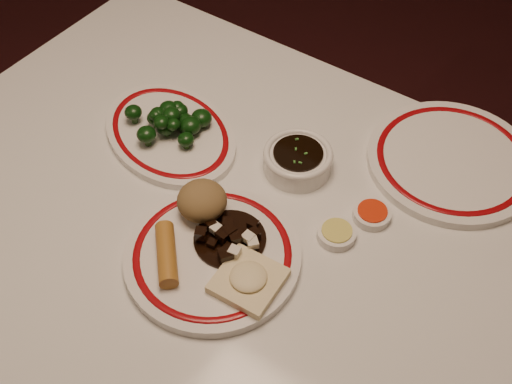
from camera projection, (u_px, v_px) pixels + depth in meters
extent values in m
cube|color=silver|center=(224.00, 223.00, 1.09)|extent=(1.20, 0.90, 0.04)
cylinder|color=black|center=(157.00, 127.00, 1.78)|extent=(0.06, 0.06, 0.71)
cylinder|color=white|center=(213.00, 256.00, 1.01)|extent=(0.36, 0.36, 0.02)
torus|color=maroon|center=(212.00, 253.00, 1.01)|extent=(0.31, 0.31, 0.00)
ellipsoid|color=olive|center=(202.00, 201.00, 1.04)|extent=(0.08, 0.08, 0.06)
cylinder|color=#B3792C|center=(167.00, 254.00, 0.99)|extent=(0.10, 0.10, 0.03)
cube|color=beige|center=(248.00, 281.00, 0.96)|extent=(0.10, 0.10, 0.02)
ellipsoid|color=beige|center=(248.00, 277.00, 0.96)|extent=(0.06, 0.06, 0.02)
cylinder|color=black|center=(230.00, 239.00, 1.02)|extent=(0.12, 0.12, 0.00)
cube|color=black|center=(212.00, 244.00, 1.01)|extent=(0.02, 0.02, 0.01)
cube|color=black|center=(230.00, 236.00, 1.01)|extent=(0.02, 0.02, 0.01)
cube|color=black|center=(228.00, 250.00, 1.00)|extent=(0.02, 0.02, 0.02)
cube|color=black|center=(226.00, 234.00, 1.01)|extent=(0.02, 0.02, 0.02)
cube|color=black|center=(254.00, 234.00, 1.01)|extent=(0.02, 0.02, 0.02)
cube|color=black|center=(239.00, 237.00, 1.01)|extent=(0.02, 0.02, 0.02)
cube|color=black|center=(211.00, 224.00, 1.02)|extent=(0.02, 0.02, 0.02)
cube|color=black|center=(227.00, 235.00, 1.01)|extent=(0.02, 0.02, 0.02)
cube|color=black|center=(201.00, 234.00, 1.00)|extent=(0.02, 0.02, 0.02)
cube|color=black|center=(235.00, 238.00, 1.00)|extent=(0.03, 0.03, 0.02)
cube|color=black|center=(226.00, 256.00, 0.98)|extent=(0.03, 0.03, 0.02)
cube|color=black|center=(223.00, 236.00, 1.00)|extent=(0.02, 0.02, 0.02)
cube|color=black|center=(229.00, 232.00, 1.01)|extent=(0.02, 0.02, 0.02)
cube|color=black|center=(228.00, 224.00, 1.02)|extent=(0.02, 0.02, 0.02)
cube|color=black|center=(253.00, 225.00, 1.03)|extent=(0.02, 0.02, 0.02)
cube|color=beige|center=(234.00, 251.00, 0.98)|extent=(0.02, 0.02, 0.01)
cube|color=beige|center=(253.00, 243.00, 1.00)|extent=(0.02, 0.02, 0.01)
cube|color=beige|center=(248.00, 237.00, 1.00)|extent=(0.02, 0.02, 0.01)
cube|color=beige|center=(217.00, 229.00, 1.01)|extent=(0.02, 0.02, 0.01)
torus|color=maroon|center=(170.00, 131.00, 1.19)|extent=(0.32, 0.32, 0.00)
cylinder|color=#23471C|center=(182.00, 124.00, 1.19)|extent=(0.01, 0.01, 0.01)
ellipsoid|color=black|center=(181.00, 118.00, 1.18)|extent=(0.03, 0.03, 0.03)
cylinder|color=#23471C|center=(135.00, 119.00, 1.20)|extent=(0.01, 0.01, 0.01)
ellipsoid|color=black|center=(133.00, 112.00, 1.18)|extent=(0.03, 0.03, 0.03)
cylinder|color=#23471C|center=(156.00, 124.00, 1.19)|extent=(0.01, 0.01, 0.01)
ellipsoid|color=black|center=(155.00, 118.00, 1.18)|extent=(0.03, 0.03, 0.03)
cylinder|color=#23471C|center=(174.00, 117.00, 1.20)|extent=(0.01, 0.01, 0.01)
ellipsoid|color=black|center=(173.00, 111.00, 1.19)|extent=(0.03, 0.03, 0.03)
cylinder|color=#23471C|center=(187.00, 145.00, 1.16)|extent=(0.01, 0.01, 0.01)
ellipsoid|color=black|center=(186.00, 139.00, 1.14)|extent=(0.03, 0.03, 0.02)
cylinder|color=#23471C|center=(175.00, 126.00, 1.19)|extent=(0.01, 0.01, 0.01)
ellipsoid|color=black|center=(174.00, 120.00, 1.18)|extent=(0.04, 0.04, 0.03)
cylinder|color=#23471C|center=(171.00, 128.00, 1.18)|extent=(0.01, 0.01, 0.01)
ellipsoid|color=black|center=(170.00, 121.00, 1.17)|extent=(0.03, 0.03, 0.03)
cylinder|color=#23471C|center=(167.00, 133.00, 1.18)|extent=(0.01, 0.01, 0.01)
ellipsoid|color=black|center=(166.00, 126.00, 1.16)|extent=(0.04, 0.04, 0.03)
cylinder|color=#23471C|center=(202.00, 124.00, 1.19)|extent=(0.01, 0.01, 0.01)
ellipsoid|color=black|center=(201.00, 118.00, 1.18)|extent=(0.04, 0.04, 0.03)
cylinder|color=#23471C|center=(186.00, 127.00, 1.18)|extent=(0.01, 0.01, 0.01)
ellipsoid|color=black|center=(186.00, 121.00, 1.17)|extent=(0.03, 0.03, 0.02)
cylinder|color=#23471C|center=(191.00, 132.00, 1.18)|extent=(0.01, 0.01, 0.01)
ellipsoid|color=black|center=(190.00, 126.00, 1.16)|extent=(0.04, 0.04, 0.03)
cylinder|color=#23471C|center=(148.00, 141.00, 1.16)|extent=(0.01, 0.01, 0.02)
ellipsoid|color=black|center=(146.00, 134.00, 1.14)|extent=(0.04, 0.04, 0.03)
ellipsoid|color=black|center=(158.00, 114.00, 1.17)|extent=(0.03, 0.03, 0.02)
ellipsoid|color=black|center=(161.00, 122.00, 1.14)|extent=(0.03, 0.03, 0.02)
ellipsoid|color=black|center=(180.00, 111.00, 1.18)|extent=(0.03, 0.03, 0.02)
ellipsoid|color=black|center=(156.00, 115.00, 1.16)|extent=(0.02, 0.02, 0.02)
ellipsoid|color=black|center=(171.00, 115.00, 1.16)|extent=(0.03, 0.03, 0.03)
ellipsoid|color=black|center=(177.00, 107.00, 1.18)|extent=(0.03, 0.03, 0.02)
ellipsoid|color=black|center=(169.00, 109.00, 1.18)|extent=(0.04, 0.04, 0.03)
ellipsoid|color=black|center=(173.00, 124.00, 1.15)|extent=(0.03, 0.03, 0.02)
cylinder|color=white|center=(298.00, 161.00, 1.13)|extent=(0.12, 0.12, 0.04)
cylinder|color=black|center=(298.00, 153.00, 1.12)|extent=(0.09, 0.09, 0.00)
cylinder|color=white|center=(372.00, 214.00, 1.07)|extent=(0.06, 0.06, 0.02)
cylinder|color=red|center=(373.00, 211.00, 1.06)|extent=(0.05, 0.05, 0.00)
cylinder|color=white|center=(336.00, 234.00, 1.04)|extent=(0.06, 0.06, 0.02)
cylinder|color=#D4CB57|center=(337.00, 230.00, 1.03)|extent=(0.05, 0.05, 0.00)
cylinder|color=white|center=(451.00, 161.00, 1.15)|extent=(0.35, 0.35, 0.02)
torus|color=maroon|center=(453.00, 158.00, 1.14)|extent=(0.30, 0.30, 0.00)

